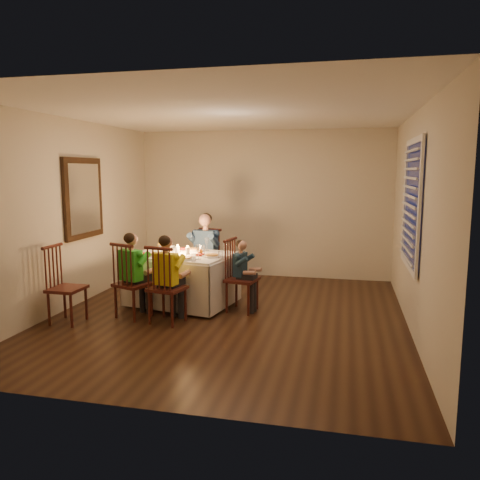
% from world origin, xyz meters
% --- Properties ---
extents(ground, '(5.00, 5.00, 0.00)m').
position_xyz_m(ground, '(0.00, 0.00, 0.00)').
color(ground, black).
rests_on(ground, ground).
extents(wall_left, '(0.02, 5.00, 2.60)m').
position_xyz_m(wall_left, '(-2.25, 0.00, 1.30)').
color(wall_left, beige).
rests_on(wall_left, ground).
extents(wall_right, '(0.02, 5.00, 2.60)m').
position_xyz_m(wall_right, '(2.25, 0.00, 1.30)').
color(wall_right, beige).
rests_on(wall_right, ground).
extents(wall_back, '(4.50, 0.02, 2.60)m').
position_xyz_m(wall_back, '(0.00, 2.50, 1.30)').
color(wall_back, beige).
rests_on(wall_back, ground).
extents(ceiling, '(5.00, 5.00, 0.00)m').
position_xyz_m(ceiling, '(0.00, 0.00, 2.60)').
color(ceiling, white).
rests_on(ceiling, wall_back).
extents(dining_table, '(1.56, 1.25, 0.70)m').
position_xyz_m(dining_table, '(-0.78, 0.41, 0.52)').
color(dining_table, silver).
rests_on(dining_table, ground).
extents(chair_adult, '(0.47, 0.45, 0.99)m').
position_xyz_m(chair_adult, '(-0.66, 1.12, 0.00)').
color(chair_adult, '#3E1510').
rests_on(chair_adult, ground).
extents(chair_near_left, '(0.52, 0.50, 0.99)m').
position_xyz_m(chair_near_left, '(-1.19, -0.31, 0.00)').
color(chair_near_left, '#3E1510').
rests_on(chair_near_left, ground).
extents(chair_near_right, '(0.48, 0.46, 0.99)m').
position_xyz_m(chair_near_right, '(-0.68, -0.42, 0.00)').
color(chair_near_right, '#3E1510').
rests_on(chair_near_right, ground).
extents(chair_end, '(0.45, 0.47, 0.99)m').
position_xyz_m(chair_end, '(0.12, 0.27, 0.00)').
color(chair_end, '#3E1510').
rests_on(chair_end, ground).
extents(chair_extra, '(0.39, 0.41, 0.99)m').
position_xyz_m(chair_extra, '(-1.90, -0.70, 0.00)').
color(chair_extra, '#3E1510').
rests_on(chair_extra, ground).
extents(adult, '(0.52, 0.49, 1.24)m').
position_xyz_m(adult, '(-0.66, 1.12, 0.00)').
color(adult, '#304A78').
rests_on(adult, ground).
extents(child_green, '(0.47, 0.45, 1.11)m').
position_xyz_m(child_green, '(-1.19, -0.31, 0.00)').
color(child_green, green).
rests_on(child_green, ground).
extents(child_yellow, '(0.44, 0.41, 1.11)m').
position_xyz_m(child_yellow, '(-0.68, -0.42, 0.00)').
color(child_yellow, yellow).
rests_on(child_yellow, ground).
extents(child_teal, '(0.32, 0.34, 0.98)m').
position_xyz_m(child_teal, '(0.12, 0.27, 0.00)').
color(child_teal, '#1B3144').
rests_on(child_teal, ground).
extents(setting_adult, '(0.30, 0.30, 0.02)m').
position_xyz_m(setting_adult, '(-0.69, 0.71, 0.74)').
color(setting_adult, silver).
rests_on(setting_adult, dining_table).
extents(setting_green, '(0.30, 0.30, 0.02)m').
position_xyz_m(setting_green, '(-1.08, 0.19, 0.74)').
color(setting_green, silver).
rests_on(setting_green, dining_table).
extents(setting_yellow, '(0.30, 0.30, 0.02)m').
position_xyz_m(setting_yellow, '(-0.60, 0.04, 0.74)').
color(setting_yellow, silver).
rests_on(setting_yellow, dining_table).
extents(setting_teal, '(0.30, 0.30, 0.02)m').
position_xyz_m(setting_teal, '(-0.31, 0.29, 0.74)').
color(setting_teal, silver).
rests_on(setting_teal, dining_table).
extents(candle_left, '(0.06, 0.06, 0.10)m').
position_xyz_m(candle_left, '(-0.85, 0.42, 0.78)').
color(candle_left, white).
rests_on(candle_left, dining_table).
extents(candle_right, '(0.06, 0.06, 0.10)m').
position_xyz_m(candle_right, '(-0.69, 0.39, 0.78)').
color(candle_right, white).
rests_on(candle_right, dining_table).
extents(squash, '(0.09, 0.09, 0.09)m').
position_xyz_m(squash, '(-1.27, 0.80, 0.77)').
color(squash, gold).
rests_on(squash, dining_table).
extents(orange_fruit, '(0.08, 0.08, 0.08)m').
position_xyz_m(orange_fruit, '(-0.51, 0.41, 0.77)').
color(orange_fruit, orange).
rests_on(orange_fruit, dining_table).
extents(serving_bowl, '(0.27, 0.27, 0.05)m').
position_xyz_m(serving_bowl, '(-1.15, 0.75, 0.75)').
color(serving_bowl, silver).
rests_on(serving_bowl, dining_table).
extents(wall_mirror, '(0.06, 0.95, 1.15)m').
position_xyz_m(wall_mirror, '(-2.22, 0.30, 1.50)').
color(wall_mirror, black).
rests_on(wall_mirror, wall_left).
extents(window_blinds, '(0.07, 1.34, 1.54)m').
position_xyz_m(window_blinds, '(2.21, 0.10, 1.50)').
color(window_blinds, '#0D1337').
rests_on(window_blinds, wall_right).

